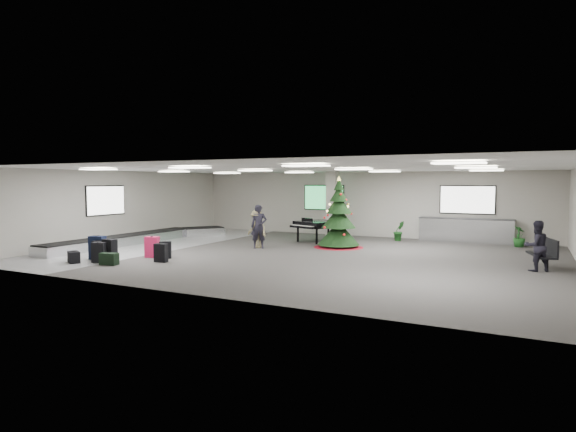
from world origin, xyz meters
The scene contains 21 objects.
ground centered at (0.00, 0.00, 0.00)m, with size 18.00×18.00×0.00m, color #3E3C38.
room_envelope centered at (-0.38, 0.67, 2.33)m, with size 18.02×14.02×3.21m.
baggage_carousel centered at (-7.84, -0.08, 0.21)m, with size 2.28×9.71×0.43m.
service_counter centered at (5.00, 6.65, 0.55)m, with size 4.05×0.65×1.08m.
suitcase_0 centered at (-5.12, -4.39, 0.38)m, with size 0.51×0.31×0.78m.
suitcase_1 centered at (-5.26, -4.72, 0.34)m, with size 0.49×0.35×0.70m.
pink_suitcase centered at (-4.48, -3.05, 0.37)m, with size 0.54×0.41×0.77m.
suitcase_3 centered at (-3.92, -2.99, 0.30)m, with size 0.45×0.40×0.62m.
navy_suitcase centered at (-5.88, -4.24, 0.41)m, with size 0.59×0.42×0.84m.
suitcase_5 centered at (-5.63, -4.42, 0.34)m, with size 0.50×0.35×0.70m.
green_duffel centered at (-4.65, -4.87, 0.20)m, with size 0.62×0.38×0.41m.
suitcase_7 centered at (-3.51, -3.68, 0.31)m, with size 0.46×0.29×0.64m.
black_duffel centered at (-6.01, -5.11, 0.19)m, with size 0.66×0.57×0.40m.
christmas_tree centered at (0.52, 2.47, 1.01)m, with size 2.06×2.06×2.94m.
grand_piano centered at (-1.00, 3.76, 0.79)m, with size 2.07×2.34×1.11m.
bench centered at (8.00, 0.69, 0.54)m, with size 0.90×1.59×0.96m.
traveler_a centered at (-2.28, 0.75, 0.89)m, with size 0.65×0.43×1.78m, color black.
traveler_b centered at (-2.43, 0.86, 0.78)m, with size 1.00×0.58×1.55m, color olive.
traveler_bench centered at (7.75, 0.11, 0.77)m, with size 0.75×0.58×1.54m, color black.
potted_plant_left centered at (2.21, 5.78, 0.46)m, with size 0.51×0.41×0.92m, color #123B17.
potted_plant_right centered at (7.19, 5.95, 0.44)m, with size 0.49×0.49×0.88m, color #123B17.
Camera 1 is at (7.54, -16.09, 2.68)m, focal length 30.00 mm.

